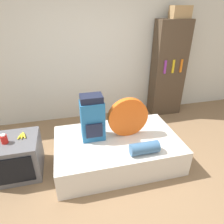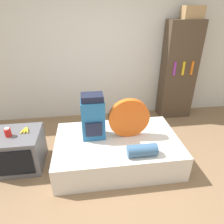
{
  "view_description": "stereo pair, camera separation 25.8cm",
  "coord_description": "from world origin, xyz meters",
  "px_view_note": "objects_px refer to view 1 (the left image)",
  "views": [
    {
      "loc": [
        -0.61,
        -1.74,
        2.11
      ],
      "look_at": [
        -0.04,
        0.56,
        0.85
      ],
      "focal_mm": 32.0,
      "sensor_mm": 36.0,
      "label": 1
    },
    {
      "loc": [
        -0.35,
        -1.79,
        2.11
      ],
      "look_at": [
        -0.04,
        0.56,
        0.85
      ],
      "focal_mm": 32.0,
      "sensor_mm": 36.0,
      "label": 2
    }
  ],
  "objects_px": {
    "backpack": "(92,118)",
    "bookshelf": "(168,70)",
    "cardboard_box": "(180,12)",
    "television": "(17,157)",
    "tent_bag": "(128,117)",
    "canister": "(4,139)",
    "sleeping_roll": "(144,148)"
  },
  "relations": [
    {
      "from": "backpack",
      "to": "sleeping_roll",
      "type": "xyz_separation_m",
      "value": [
        0.59,
        -0.5,
        -0.24
      ]
    },
    {
      "from": "canister",
      "to": "bookshelf",
      "type": "height_order",
      "value": "bookshelf"
    },
    {
      "from": "sleeping_roll",
      "to": "television",
      "type": "xyz_separation_m",
      "value": [
        -1.66,
        0.48,
        -0.2
      ]
    },
    {
      "from": "tent_bag",
      "to": "cardboard_box",
      "type": "height_order",
      "value": "cardboard_box"
    },
    {
      "from": "backpack",
      "to": "television",
      "type": "relative_size",
      "value": 1.08
    },
    {
      "from": "cardboard_box",
      "to": "tent_bag",
      "type": "bearing_deg",
      "value": -137.37
    },
    {
      "from": "sleeping_roll",
      "to": "bookshelf",
      "type": "distance_m",
      "value": 2.12
    },
    {
      "from": "tent_bag",
      "to": "sleeping_roll",
      "type": "relative_size",
      "value": 1.53
    },
    {
      "from": "bookshelf",
      "to": "cardboard_box",
      "type": "xyz_separation_m",
      "value": [
        0.09,
        -0.01,
        1.06
      ]
    },
    {
      "from": "tent_bag",
      "to": "cardboard_box",
      "type": "xyz_separation_m",
      "value": [
        1.34,
        1.23,
        1.32
      ]
    },
    {
      "from": "backpack",
      "to": "sleeping_roll",
      "type": "bearing_deg",
      "value": -40.46
    },
    {
      "from": "backpack",
      "to": "bookshelf",
      "type": "bearing_deg",
      "value": 34.3
    },
    {
      "from": "tent_bag",
      "to": "canister",
      "type": "height_order",
      "value": "tent_bag"
    },
    {
      "from": "backpack",
      "to": "television",
      "type": "height_order",
      "value": "backpack"
    },
    {
      "from": "backpack",
      "to": "tent_bag",
      "type": "height_order",
      "value": "backpack"
    },
    {
      "from": "backpack",
      "to": "tent_bag",
      "type": "relative_size",
      "value": 1.14
    },
    {
      "from": "backpack",
      "to": "tent_bag",
      "type": "distance_m",
      "value": 0.51
    },
    {
      "from": "television",
      "to": "cardboard_box",
      "type": "xyz_separation_m",
      "value": [
        2.92,
        1.21,
        1.74
      ]
    },
    {
      "from": "tent_bag",
      "to": "canister",
      "type": "relative_size",
      "value": 4.6
    },
    {
      "from": "tent_bag",
      "to": "backpack",
      "type": "bearing_deg",
      "value": 175.84
    },
    {
      "from": "backpack",
      "to": "bookshelf",
      "type": "height_order",
      "value": "bookshelf"
    },
    {
      "from": "tent_bag",
      "to": "canister",
      "type": "bearing_deg",
      "value": -179.6
    },
    {
      "from": "canister",
      "to": "cardboard_box",
      "type": "height_order",
      "value": "cardboard_box"
    },
    {
      "from": "television",
      "to": "canister",
      "type": "bearing_deg",
      "value": -162.2
    },
    {
      "from": "tent_bag",
      "to": "bookshelf",
      "type": "relative_size",
      "value": 0.31
    },
    {
      "from": "backpack",
      "to": "cardboard_box",
      "type": "height_order",
      "value": "cardboard_box"
    },
    {
      "from": "backpack",
      "to": "cardboard_box",
      "type": "relative_size",
      "value": 1.86
    },
    {
      "from": "sleeping_roll",
      "to": "cardboard_box",
      "type": "xyz_separation_m",
      "value": [
        1.25,
        1.7,
        1.53
      ]
    },
    {
      "from": "canister",
      "to": "cardboard_box",
      "type": "relative_size",
      "value": 0.35
    },
    {
      "from": "canister",
      "to": "cardboard_box",
      "type": "distance_m",
      "value": 3.54
    },
    {
      "from": "cardboard_box",
      "to": "canister",
      "type": "bearing_deg",
      "value": -157.52
    },
    {
      "from": "bookshelf",
      "to": "cardboard_box",
      "type": "relative_size",
      "value": 5.28
    }
  ]
}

